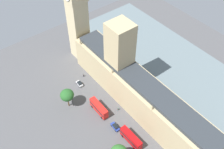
% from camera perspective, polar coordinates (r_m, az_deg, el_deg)
% --- Properties ---
extents(ground_plane, '(149.52, 149.52, 0.00)m').
position_cam_1_polar(ground_plane, '(119.16, 5.06, -7.16)').
color(ground_plane, '#4C4C4F').
extents(river_thames, '(40.76, 134.57, 0.25)m').
position_cam_1_polar(river_thames, '(137.14, 15.65, 0.10)').
color(river_thames, slate).
rests_on(river_thames, ground).
extents(parliament_building, '(13.08, 79.52, 35.85)m').
position_cam_1_polar(parliament_building, '(113.42, 5.37, -2.96)').
color(parliament_building, tan).
rests_on(parliament_building, ground).
extents(clock_tower, '(8.90, 8.90, 55.55)m').
position_cam_1_polar(clock_tower, '(126.78, -7.66, 14.11)').
color(clock_tower, '#CCBA8E').
rests_on(clock_tower, ground).
extents(car_silver_far_end, '(2.12, 4.15, 1.74)m').
position_cam_1_polar(car_silver_far_end, '(127.62, -6.96, -1.96)').
color(car_silver_far_end, '#B7B7BC').
rests_on(car_silver_far_end, ground).
extents(double_decker_bus_kerbside, '(2.81, 10.54, 4.75)m').
position_cam_1_polar(double_decker_bus_kerbside, '(115.62, -2.82, -7.13)').
color(double_decker_bus_kerbside, red).
rests_on(double_decker_bus_kerbside, ground).
extents(car_blue_trailing, '(2.18, 4.67, 1.74)m').
position_cam_1_polar(car_blue_trailing, '(112.19, 0.70, -11.08)').
color(car_blue_trailing, navy).
rests_on(car_blue_trailing, ground).
extents(double_decker_bus_opposite_hall, '(2.71, 10.52, 4.75)m').
position_cam_1_polar(double_decker_bus_opposite_hall, '(107.60, 4.09, -13.41)').
color(double_decker_bus_opposite_hall, '#B20C0F').
rests_on(double_decker_bus_opposite_hall, ground).
extents(pedestrian_corner, '(0.67, 0.59, 1.69)m').
position_cam_1_polar(pedestrian_corner, '(117.52, 1.30, -7.35)').
color(pedestrian_corner, '#336B60').
rests_on(pedestrian_corner, ground).
extents(pedestrian_by_river_gate, '(0.56, 0.64, 1.59)m').
position_cam_1_polar(pedestrian_by_river_gate, '(131.31, -6.09, -0.21)').
color(pedestrian_by_river_gate, black).
rests_on(pedestrian_by_river_gate, ground).
extents(plane_tree_midblock, '(5.93, 5.93, 9.76)m').
position_cam_1_polar(plane_tree_midblock, '(115.52, -9.58, -4.37)').
color(plane_tree_midblock, brown).
rests_on(plane_tree_midblock, ground).
extents(street_lamp_slot_10, '(0.56, 0.56, 6.39)m').
position_cam_1_polar(street_lamp_slot_10, '(117.20, -8.51, -5.32)').
color(street_lamp_slot_10, black).
rests_on(street_lamp_slot_10, ground).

